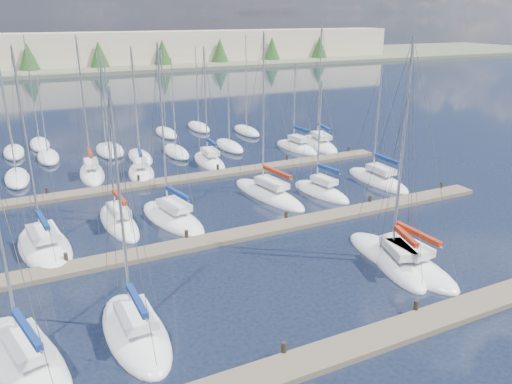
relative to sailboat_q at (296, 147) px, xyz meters
name	(u,v)px	position (x,y,z in m)	size (l,w,h in m)	color
ground	(118,123)	(-15.85, 24.55, -0.17)	(400.00, 400.00, 0.00)	#192032
dock_near	(365,342)	(-15.85, -33.44, -0.02)	(44.00, 1.93, 1.10)	#6B5E4C
dock_mid	(244,234)	(-15.85, -19.44, -0.02)	(44.00, 1.93, 1.10)	#6B5E4C
dock_far	(183,179)	(-15.85, -5.44, -0.02)	(44.00, 1.93, 1.10)	#6B5E4C
sailboat_q	(296,147)	(0.00, 0.00, 0.00)	(3.32, 7.39, 10.64)	white
sailboat_r	(320,144)	(3.29, 0.10, 0.01)	(4.43, 9.59, 14.95)	white
sailboat_e	(400,260)	(-8.54, -27.59, 0.01)	(3.37, 9.46, 14.66)	white
sailboat_j	(172,218)	(-19.59, -14.35, 0.01)	(4.45, 8.75, 13.98)	white
sailboat_p	(209,161)	(-11.39, -1.00, 0.01)	(2.87, 7.55, 12.76)	white
sailboat_l	(321,192)	(-5.94, -14.38, 0.01)	(3.28, 6.98, 10.55)	white
sailboat_m	(377,180)	(0.69, -13.97, 0.00)	(2.59, 8.28, 11.63)	white
sailboat_o	(141,173)	(-18.94, -1.81, 0.02)	(3.61, 7.16, 13.02)	white
sailboat_n	(92,173)	(-23.37, 0.10, 0.02)	(3.01, 7.87, 13.95)	white
sailboat_c	(136,332)	(-25.62, -27.76, 0.00)	(3.08, 7.77, 12.93)	white
sailboat_h	(45,246)	(-28.92, -15.41, 0.00)	(4.11, 8.72, 14.05)	white
sailboat_i	(119,222)	(-23.52, -13.43, 0.02)	(2.66, 7.95, 12.96)	white
sailboat_b	(27,361)	(-30.60, -27.79, 0.00)	(4.84, 9.35, 12.32)	white
sailboat_d	(396,264)	(-9.17, -27.92, 0.01)	(3.97, 7.31, 11.73)	white
sailboat_k	(268,194)	(-10.43, -12.86, 0.01)	(4.00, 9.93, 14.48)	white
distant_boats	(109,150)	(-20.19, 8.31, 0.12)	(36.93, 20.75, 13.30)	#9EA0A5
shoreline	(3,42)	(-29.14, 114.32, 7.27)	(400.00, 60.00, 38.00)	#666B51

